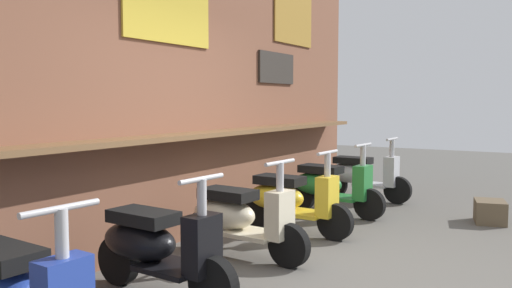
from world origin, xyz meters
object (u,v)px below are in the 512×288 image
at_px(scooter_yellow, 288,199).
at_px(merchandise_crate, 490,212).
at_px(scooter_silver, 360,175).
at_px(scooter_black, 155,246).
at_px(scooter_cream, 238,217).
at_px(scooter_green, 328,186).

xyz_separation_m(scooter_yellow, merchandise_crate, (1.73, -1.91, -0.25)).
relative_size(scooter_yellow, scooter_silver, 1.00).
bearing_deg(scooter_yellow, merchandise_crate, 44.20).
bearing_deg(scooter_black, scooter_cream, 93.34).
bearing_deg(scooter_green, scooter_silver, 93.97).
height_order(scooter_yellow, scooter_silver, same).
relative_size(scooter_black, scooter_green, 1.00).
relative_size(scooter_black, scooter_cream, 1.00).
relative_size(scooter_cream, scooter_green, 1.00).
height_order(scooter_silver, merchandise_crate, scooter_silver).
relative_size(scooter_yellow, scooter_green, 1.00).
height_order(scooter_green, merchandise_crate, scooter_green).
height_order(scooter_cream, merchandise_crate, scooter_cream).
bearing_deg(scooter_black, scooter_silver, 93.34).
bearing_deg(scooter_silver, scooter_green, -89.04).
height_order(scooter_cream, scooter_green, same).
height_order(scooter_yellow, scooter_green, same).
bearing_deg(scooter_cream, scooter_green, 93.97).
distance_m(scooter_black, scooter_cream, 1.17).
xyz_separation_m(scooter_green, merchandise_crate, (0.58, -1.91, -0.25)).
bearing_deg(scooter_silver, scooter_cream, -89.04).
bearing_deg(scooter_silver, scooter_black, -89.04).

